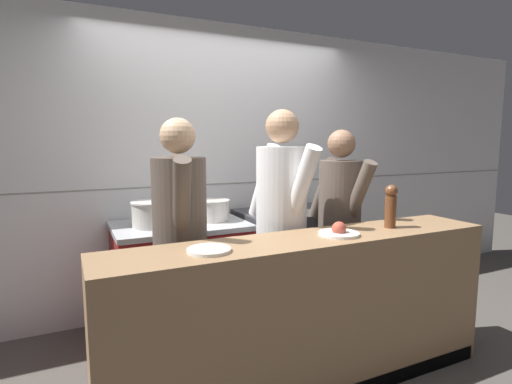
# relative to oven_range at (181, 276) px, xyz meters

# --- Properties ---
(ground_plane) EXTENTS (14.00, 14.00, 0.00)m
(ground_plane) POSITION_rel_oven_range_xyz_m (0.54, -0.92, -0.44)
(ground_plane) COLOR #4C4742
(wall_back_tiled) EXTENTS (8.00, 0.06, 2.60)m
(wall_back_tiled) POSITION_rel_oven_range_xyz_m (0.54, 0.40, 0.86)
(wall_back_tiled) COLOR white
(wall_back_tiled) RESTS_ON ground_plane
(oven_range) EXTENTS (1.05, 0.71, 0.89)m
(oven_range) POSITION_rel_oven_range_xyz_m (0.00, 0.00, 0.00)
(oven_range) COLOR maroon
(oven_range) RESTS_ON ground_plane
(prep_counter) EXTENTS (0.94, 0.65, 0.91)m
(prep_counter) POSITION_rel_oven_range_xyz_m (1.04, -0.00, 0.01)
(prep_counter) COLOR #38383D
(prep_counter) RESTS_ON ground_plane
(pass_counter) EXTENTS (2.53, 0.45, 0.97)m
(pass_counter) POSITION_rel_oven_range_xyz_m (0.50, -1.14, 0.04)
(pass_counter) COLOR #93704C
(pass_counter) RESTS_ON ground_plane
(stock_pot) EXTENTS (0.31, 0.31, 0.20)m
(stock_pot) POSITION_rel_oven_range_xyz_m (-0.23, -0.03, 0.55)
(stock_pot) COLOR beige
(stock_pot) RESTS_ON oven_range
(sauce_pot) EXTENTS (0.28, 0.28, 0.17)m
(sauce_pot) POSITION_rel_oven_range_xyz_m (0.28, -0.00, 0.54)
(sauce_pot) COLOR beige
(sauce_pot) RESTS_ON oven_range
(plated_dish_main) EXTENTS (0.23, 0.23, 0.02)m
(plated_dish_main) POSITION_rel_oven_range_xyz_m (-0.15, -1.16, 0.53)
(plated_dish_main) COLOR white
(plated_dish_main) RESTS_ON pass_counter
(plated_dish_appetiser) EXTENTS (0.25, 0.25, 0.09)m
(plated_dish_appetiser) POSITION_rel_oven_range_xyz_m (0.69, -1.16, 0.55)
(plated_dish_appetiser) COLOR white
(plated_dish_appetiser) RESTS_ON pass_counter
(pepper_mill) EXTENTS (0.08, 0.08, 0.29)m
(pepper_mill) POSITION_rel_oven_range_xyz_m (1.13, -1.13, 0.68)
(pepper_mill) COLOR brown
(pepper_mill) RESTS_ON pass_counter
(chef_head_cook) EXTENTS (0.40, 0.74, 1.69)m
(chef_head_cook) POSITION_rel_oven_range_xyz_m (-0.17, -0.64, 0.50)
(chef_head_cook) COLOR black
(chef_head_cook) RESTS_ON ground_plane
(chef_sous) EXTENTS (0.41, 0.77, 1.77)m
(chef_sous) POSITION_rel_oven_range_xyz_m (0.56, -0.67, 0.54)
(chef_sous) COLOR black
(chef_sous) RESTS_ON ground_plane
(chef_line) EXTENTS (0.36, 0.72, 1.64)m
(chef_line) POSITION_rel_oven_range_xyz_m (1.13, -0.60, 0.47)
(chef_line) COLOR black
(chef_line) RESTS_ON ground_plane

